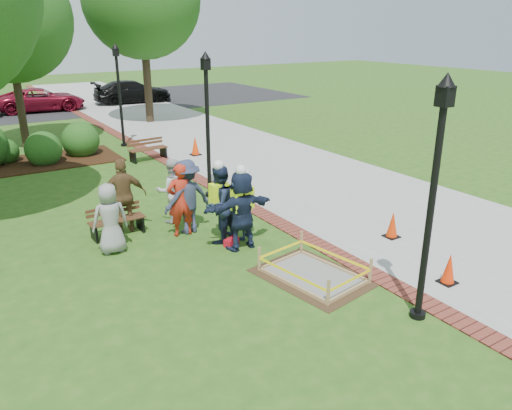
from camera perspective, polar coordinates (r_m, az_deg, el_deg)
ground at (r=10.77m, az=1.21°, el=-7.33°), size 100.00×100.00×0.00m
sidewalk at (r=21.30m, az=-2.57°, el=6.48°), size 6.00×60.00×0.02m
brick_edging at (r=19.92m, az=-10.71°, el=5.22°), size 0.50×60.00×0.03m
mulch_bed at (r=20.68m, az=-25.15°, el=4.22°), size 7.00×3.00×0.05m
parking_lot at (r=35.70m, az=-24.04°, el=10.23°), size 36.00×12.00×0.01m
wet_concrete_pad at (r=10.42m, az=6.57°, el=-7.01°), size 2.05×2.54×0.55m
bench_near at (r=12.81m, az=-15.55°, el=-2.38°), size 1.37×0.50×0.73m
bench_far at (r=19.79m, az=-12.22°, el=5.75°), size 1.53×0.64×0.81m
cone_front at (r=10.78m, az=21.19°, el=-6.86°), size 0.34×0.34×0.67m
cone_back at (r=12.62m, az=15.32°, el=-2.24°), size 0.35×0.35×0.68m
cone_far at (r=20.22m, az=-6.96°, el=6.69°), size 0.39×0.39×0.78m
toolbox at (r=11.84m, az=-2.83°, el=-4.25°), size 0.42×0.33×0.18m
lamp_near at (r=8.61m, az=19.66°, el=2.20°), size 0.28×0.28×4.26m
lamp_mid at (r=14.74m, az=-5.59°, el=10.21°), size 0.28×0.28×4.26m
lamp_far at (r=22.11m, az=-15.40°, el=12.80°), size 0.28×0.28×4.26m
tree_back at (r=23.19m, az=-26.62°, el=18.55°), size 5.04×5.04×7.72m
shrub_c at (r=20.47m, az=-22.92°, el=4.34°), size 1.34×1.34×1.34m
shrub_d at (r=21.32m, az=-19.22°, el=5.37°), size 1.46×1.46×1.46m
shrub_e at (r=21.27m, az=-26.55°, el=4.35°), size 0.99×0.99×0.99m
casual_person_a at (r=11.70m, az=-16.34°, el=-1.51°), size 0.54×0.36×1.64m
casual_person_b at (r=12.28m, az=-8.61°, el=0.56°), size 0.61×0.42×1.83m
casual_person_c at (r=13.17m, az=-9.57°, el=1.60°), size 0.61×0.45×1.72m
casual_person_d at (r=12.78m, az=-14.85°, el=1.01°), size 0.66×0.49×1.88m
casual_person_e at (r=12.41m, az=-7.87°, el=0.92°), size 0.62×0.42×1.87m
hivis_worker_a at (r=11.38m, az=-1.69°, el=-0.35°), size 0.60×0.39×2.02m
hivis_worker_b at (r=11.96m, az=-1.35°, el=0.14°), size 0.62×0.59×1.78m
hivis_worker_c at (r=11.78m, az=-4.21°, el=0.31°), size 0.71×0.61×2.02m
parked_car_c at (r=33.61m, az=-23.17°, el=9.84°), size 2.39×4.77×1.51m
parked_car_d at (r=35.45m, az=-13.82°, el=11.28°), size 2.49×5.09×1.61m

